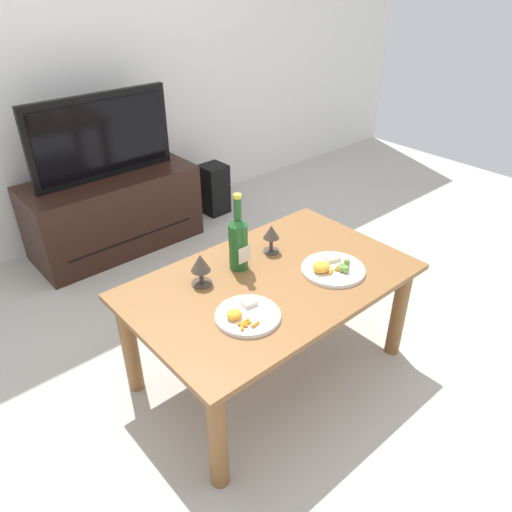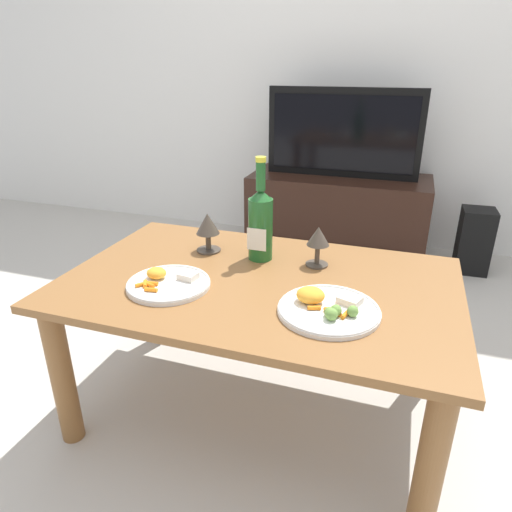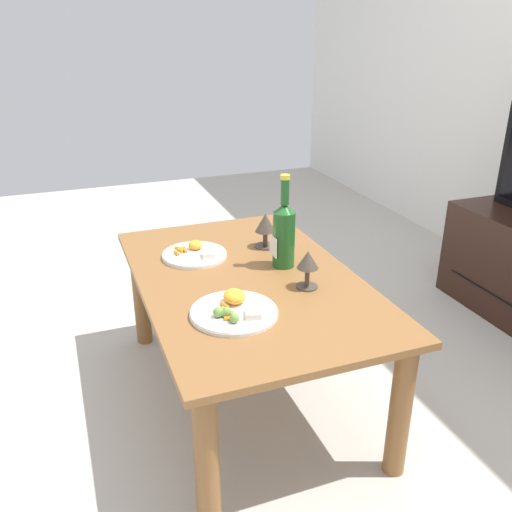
{
  "view_description": "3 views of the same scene",
  "coord_description": "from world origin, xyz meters",
  "px_view_note": "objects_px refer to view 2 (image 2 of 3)",
  "views": [
    {
      "loc": [
        -1.16,
        -1.23,
        1.67
      ],
      "look_at": [
        -0.03,
        0.06,
        0.61
      ],
      "focal_mm": 34.03,
      "sensor_mm": 36.0,
      "label": 1
    },
    {
      "loc": [
        0.4,
        -1.2,
        1.14
      ],
      "look_at": [
        -0.03,
        0.06,
        0.56
      ],
      "focal_mm": 31.82,
      "sensor_mm": 36.0,
      "label": 2
    },
    {
      "loc": [
        1.66,
        -0.59,
        1.36
      ],
      "look_at": [
        -0.05,
        0.05,
        0.57
      ],
      "focal_mm": 38.27,
      "sensor_mm": 36.0,
      "label": 3
    }
  ],
  "objects_px": {
    "floor_speaker": "(474,241)",
    "dinner_plate_right": "(328,308)",
    "dining_table": "(259,305)",
    "wine_bottle": "(260,221)",
    "goblet_right": "(318,239)",
    "tv_screen": "(343,133)",
    "goblet_left": "(208,226)",
    "tv_stand": "(337,215)",
    "dinner_plate_left": "(168,283)"
  },
  "relations": [
    {
      "from": "floor_speaker",
      "to": "dinner_plate_right",
      "type": "relative_size",
      "value": 1.36
    },
    {
      "from": "dining_table",
      "to": "wine_bottle",
      "type": "xyz_separation_m",
      "value": [
        -0.05,
        0.16,
        0.22
      ]
    },
    {
      "from": "goblet_right",
      "to": "wine_bottle",
      "type": "bearing_deg",
      "value": -178.74
    },
    {
      "from": "dinner_plate_right",
      "to": "floor_speaker",
      "type": "bearing_deg",
      "value": 70.71
    },
    {
      "from": "dining_table",
      "to": "wine_bottle",
      "type": "relative_size",
      "value": 3.46
    },
    {
      "from": "wine_bottle",
      "to": "goblet_right",
      "type": "xyz_separation_m",
      "value": [
        0.2,
        0.0,
        -0.04
      ]
    },
    {
      "from": "tv_screen",
      "to": "wine_bottle",
      "type": "xyz_separation_m",
      "value": [
        -0.06,
        -1.36,
        -0.11
      ]
    },
    {
      "from": "dining_table",
      "to": "goblet_left",
      "type": "bearing_deg",
      "value": 145.93
    },
    {
      "from": "tv_stand",
      "to": "dinner_plate_left",
      "type": "relative_size",
      "value": 4.27
    },
    {
      "from": "goblet_left",
      "to": "dinner_plate_right",
      "type": "xyz_separation_m",
      "value": [
        0.48,
        -0.29,
        -0.08
      ]
    },
    {
      "from": "floor_speaker",
      "to": "dinner_plate_left",
      "type": "distance_m",
      "value": 1.97
    },
    {
      "from": "tv_screen",
      "to": "dinner_plate_right",
      "type": "height_order",
      "value": "tv_screen"
    },
    {
      "from": "goblet_left",
      "to": "goblet_right",
      "type": "xyz_separation_m",
      "value": [
        0.39,
        0.0,
        -0.0
      ]
    },
    {
      "from": "tv_screen",
      "to": "goblet_right",
      "type": "bearing_deg",
      "value": -84.3
    },
    {
      "from": "dining_table",
      "to": "floor_speaker",
      "type": "bearing_deg",
      "value": 61.68
    },
    {
      "from": "tv_stand",
      "to": "dinner_plate_right",
      "type": "distance_m",
      "value": 1.69
    },
    {
      "from": "floor_speaker",
      "to": "goblet_left",
      "type": "distance_m",
      "value": 1.75
    },
    {
      "from": "tv_stand",
      "to": "dining_table",
      "type": "bearing_deg",
      "value": -90.48
    },
    {
      "from": "floor_speaker",
      "to": "goblet_left",
      "type": "bearing_deg",
      "value": -129.74
    },
    {
      "from": "floor_speaker",
      "to": "dinner_plate_left",
      "type": "height_order",
      "value": "dinner_plate_left"
    },
    {
      "from": "tv_screen",
      "to": "dinner_plate_right",
      "type": "relative_size",
      "value": 3.24
    },
    {
      "from": "tv_stand",
      "to": "floor_speaker",
      "type": "height_order",
      "value": "tv_stand"
    },
    {
      "from": "goblet_right",
      "to": "dinner_plate_right",
      "type": "bearing_deg",
      "value": -73.02
    },
    {
      "from": "dining_table",
      "to": "tv_screen",
      "type": "height_order",
      "value": "tv_screen"
    },
    {
      "from": "tv_screen",
      "to": "wine_bottle",
      "type": "height_order",
      "value": "tv_screen"
    },
    {
      "from": "goblet_left",
      "to": "floor_speaker",
      "type": "bearing_deg",
      "value": 51.84
    },
    {
      "from": "dining_table",
      "to": "tv_screen",
      "type": "bearing_deg",
      "value": 89.52
    },
    {
      "from": "tv_stand",
      "to": "dinner_plate_left",
      "type": "bearing_deg",
      "value": -98.86
    },
    {
      "from": "tv_stand",
      "to": "goblet_left",
      "type": "bearing_deg",
      "value": -100.62
    },
    {
      "from": "wine_bottle",
      "to": "tv_stand",
      "type": "bearing_deg",
      "value": 87.49
    },
    {
      "from": "tv_screen",
      "to": "dinner_plate_right",
      "type": "bearing_deg",
      "value": -82.24
    },
    {
      "from": "tv_stand",
      "to": "goblet_left",
      "type": "distance_m",
      "value": 1.43
    },
    {
      "from": "tv_screen",
      "to": "goblet_left",
      "type": "xyz_separation_m",
      "value": [
        -0.26,
        -1.36,
        -0.15
      ]
    },
    {
      "from": "dining_table",
      "to": "dinner_plate_right",
      "type": "height_order",
      "value": "dinner_plate_right"
    },
    {
      "from": "tv_stand",
      "to": "floor_speaker",
      "type": "relative_size",
      "value": 2.85
    },
    {
      "from": "goblet_right",
      "to": "tv_screen",
      "type": "bearing_deg",
      "value": 95.7
    },
    {
      "from": "tv_stand",
      "to": "goblet_right",
      "type": "relative_size",
      "value": 7.92
    },
    {
      "from": "dinner_plate_right",
      "to": "tv_screen",
      "type": "bearing_deg",
      "value": 97.76
    },
    {
      "from": "wine_bottle",
      "to": "goblet_left",
      "type": "height_order",
      "value": "wine_bottle"
    },
    {
      "from": "goblet_right",
      "to": "dinner_plate_left",
      "type": "height_order",
      "value": "goblet_right"
    },
    {
      "from": "floor_speaker",
      "to": "goblet_right",
      "type": "bearing_deg",
      "value": -117.86
    },
    {
      "from": "tv_screen",
      "to": "dinner_plate_left",
      "type": "relative_size",
      "value": 3.57
    },
    {
      "from": "wine_bottle",
      "to": "goblet_right",
      "type": "bearing_deg",
      "value": 1.26
    },
    {
      "from": "wine_bottle",
      "to": "dinner_plate_left",
      "type": "bearing_deg",
      "value": -124.45
    },
    {
      "from": "dinner_plate_right",
      "to": "goblet_right",
      "type": "bearing_deg",
      "value": 106.98
    },
    {
      "from": "dining_table",
      "to": "goblet_left",
      "type": "xyz_separation_m",
      "value": [
        -0.24,
        0.16,
        0.18
      ]
    },
    {
      "from": "goblet_right",
      "to": "dinner_plate_right",
      "type": "xyz_separation_m",
      "value": [
        0.09,
        -0.29,
        -0.08
      ]
    },
    {
      "from": "dining_table",
      "to": "dinner_plate_right",
      "type": "xyz_separation_m",
      "value": [
        0.24,
        -0.13,
        0.1
      ]
    },
    {
      "from": "goblet_right",
      "to": "dining_table",
      "type": "bearing_deg",
      "value": -132.18
    },
    {
      "from": "tv_stand",
      "to": "floor_speaker",
      "type": "bearing_deg",
      "value": -1.64
    }
  ]
}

